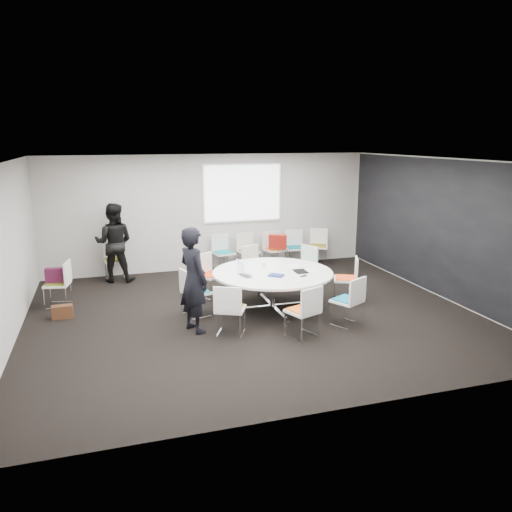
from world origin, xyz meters
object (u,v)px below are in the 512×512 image
object	(u,v)px
chair_ring_b	(303,274)
laptop	(247,275)
chair_ring_d	(211,283)
cup	(264,265)
chair_ring_e	(196,301)
chair_ring_f	(230,319)
chair_back_c	(274,256)
chair_back_d	(295,254)
person_main	(194,280)
chair_back_a	(223,260)
maroon_bag	(56,275)
brown_bag	(62,312)
person_back	(114,243)
chair_ring_g	(303,321)
chair_ring_h	(347,310)
conference_table	(272,281)
chair_ring_c	(256,274)
chair_back_e	(318,253)
chair_spare_left	(59,292)
chair_ring_a	(346,287)
chair_back_b	(248,258)
chair_person_back	(115,267)

from	to	relation	value
chair_ring_b	laptop	world-z (taller)	chair_ring_b
chair_ring_d	cup	size ratio (longest dim) A/B	9.78
chair_ring_e	chair_ring_f	bearing A→B (deg)	3.17
chair_back_c	chair_back_d	bearing A→B (deg)	172.60
person_main	chair_back_a	bearing A→B (deg)	-42.90
chair_ring_f	maroon_bag	world-z (taller)	chair_ring_f
chair_ring_e	brown_bag	world-z (taller)	chair_ring_e
brown_bag	chair_ring_e	bearing A→B (deg)	-13.99
chair_ring_f	person_back	bearing A→B (deg)	140.03
chair_ring_g	chair_ring_h	bearing A→B (deg)	-5.17
chair_back_a	person_main	world-z (taller)	person_main
chair_ring_d	maroon_bag	world-z (taller)	chair_ring_d
chair_ring_e	chair_ring_g	xyz separation A→B (m)	(1.48, -1.51, 0.00)
conference_table	laptop	xyz separation A→B (m)	(-0.54, -0.14, 0.20)
chair_ring_f	chair_back_d	distance (m)	4.85
chair_ring_c	person_main	xyz separation A→B (m)	(-1.76, -2.20, 0.62)
person_back	chair_back_a	bearing A→B (deg)	-162.50
chair_ring_h	chair_back_e	bearing A→B (deg)	44.82
chair_back_d	chair_ring_b	bearing A→B (deg)	82.02
chair_spare_left	person_main	size ratio (longest dim) A/B	0.49
chair_ring_f	chair_back_c	distance (m)	4.53
chair_ring_d	conference_table	bearing A→B (deg)	99.13
chair_ring_e	person_back	xyz separation A→B (m)	(-1.32, 2.77, 0.61)
chair_back_d	chair_spare_left	distance (m)	5.77
chair_back_c	chair_back_a	bearing A→B (deg)	-11.65
chair_ring_e	chair_ring_h	world-z (taller)	same
maroon_bag	laptop	bearing A→B (deg)	-23.77
chair_ring_c	laptop	xyz separation A→B (m)	(-0.68, -1.66, 0.47)
chair_ring_h	chair_back_d	bearing A→B (deg)	53.08
chair_back_a	chair_spare_left	size ratio (longest dim) A/B	1.00
chair_ring_a	chair_ring_b	bearing A→B (deg)	44.72
person_main	chair_back_d	bearing A→B (deg)	-63.98
chair_back_a	chair_back_b	xyz separation A→B (m)	(0.63, -0.03, 0.00)
chair_ring_f	person_main	bearing A→B (deg)	171.74
chair_ring_c	chair_ring_e	xyz separation A→B (m)	(-1.61, -1.49, 0.00)
conference_table	chair_ring_d	bearing A→B (deg)	132.06
chair_ring_a	chair_ring_e	bearing A→B (deg)	114.54
chair_ring_f	chair_back_c	world-z (taller)	same
chair_ring_f	chair_ring_g	xyz separation A→B (m)	(1.11, -0.44, 0.00)
chair_back_b	chair_back_d	xyz separation A→B (m)	(1.25, 0.03, 0.00)
chair_back_c	maroon_bag	distance (m)	5.24
maroon_bag	chair_ring_e	bearing A→B (deg)	-28.18
chair_ring_f	chair_back_d	world-z (taller)	same
chair_ring_a	chair_ring_b	world-z (taller)	same
chair_ring_g	brown_bag	xyz separation A→B (m)	(-3.82, 2.10, -0.16)
chair_ring_c	person_main	world-z (taller)	person_main
conference_table	cup	world-z (taller)	cup
conference_table	chair_back_a	world-z (taller)	chair_back_a
chair_ring_f	chair_person_back	xyz separation A→B (m)	(-1.70, 4.01, 0.00)
person_back	laptop	xyz separation A→B (m)	(2.25, -2.95, -0.15)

